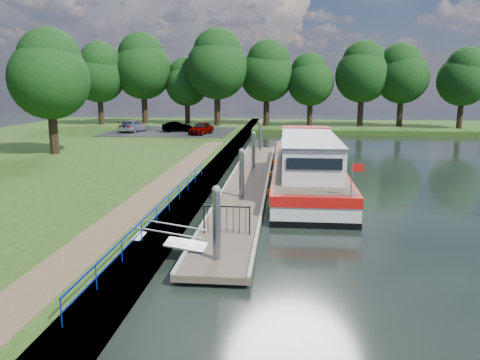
# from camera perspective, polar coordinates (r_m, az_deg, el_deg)

# --- Properties ---
(ground) EXTENTS (160.00, 160.00, 0.00)m
(ground) POSITION_cam_1_polar(r_m,az_deg,el_deg) (16.65, -2.56, -10.26)
(ground) COLOR black
(ground) RESTS_ON ground
(bank_edge) EXTENTS (1.10, 90.00, 0.78)m
(bank_edge) POSITION_cam_1_polar(r_m,az_deg,el_deg) (31.21, -3.36, 0.86)
(bank_edge) COLOR #473D2D
(bank_edge) RESTS_ON ground
(far_bank) EXTENTS (60.00, 18.00, 0.60)m
(far_bank) POSITION_cam_1_polar(r_m,az_deg,el_deg) (68.26, 13.83, 6.33)
(far_bank) COLOR #254413
(far_bank) RESTS_ON ground
(footpath) EXTENTS (1.60, 40.00, 0.05)m
(footpath) POSITION_cam_1_polar(r_m,az_deg,el_deg) (24.81, -10.08, -1.14)
(footpath) COLOR brown
(footpath) RESTS_ON riverbank
(carpark) EXTENTS (14.00, 12.00, 0.06)m
(carpark) POSITION_cam_1_polar(r_m,az_deg,el_deg) (55.17, -8.41, 5.88)
(carpark) COLOR black
(carpark) RESTS_ON riverbank
(blue_fence) EXTENTS (0.04, 18.04, 0.72)m
(blue_fence) POSITION_cam_1_polar(r_m,az_deg,el_deg) (19.58, -9.36, -3.00)
(blue_fence) COLOR #0C2DBF
(blue_fence) RESTS_ON riverbank
(pontoon) EXTENTS (2.50, 30.00, 0.56)m
(pontoon) POSITION_cam_1_polar(r_m,az_deg,el_deg) (29.01, 1.03, -0.35)
(pontoon) COLOR brown
(pontoon) RESTS_ON ground
(mooring_piles) EXTENTS (0.30, 27.30, 3.55)m
(mooring_piles) POSITION_cam_1_polar(r_m,az_deg,el_deg) (28.81, 1.03, 1.78)
(mooring_piles) COLOR gray
(mooring_piles) RESTS_ON ground
(gangway) EXTENTS (2.58, 1.00, 0.92)m
(gangway) POSITION_cam_1_polar(r_m,az_deg,el_deg) (17.24, -8.49, -7.39)
(gangway) COLOR #A5A8AD
(gangway) RESTS_ON ground
(gate_panel) EXTENTS (1.85, 0.05, 1.15)m
(gate_panel) POSITION_cam_1_polar(r_m,az_deg,el_deg) (18.34, -1.63, -4.37)
(gate_panel) COLOR black
(gate_panel) RESTS_ON ground
(barge) EXTENTS (4.36, 21.15, 4.78)m
(barge) POSITION_cam_1_polar(r_m,az_deg,el_deg) (30.63, 8.03, 1.89)
(barge) COLOR black
(barge) RESTS_ON ground
(horizon_trees) EXTENTS (54.38, 10.03, 12.87)m
(horizon_trees) POSITION_cam_1_polar(r_m,az_deg,el_deg) (64.11, 2.15, 13.17)
(horizon_trees) COLOR #332316
(horizon_trees) RESTS_ON ground
(bank_tree_a) EXTENTS (6.12, 6.12, 9.72)m
(bank_tree_a) POSITION_cam_1_polar(r_m,az_deg,el_deg) (39.80, -22.21, 11.96)
(bank_tree_a) COLOR #332316
(bank_tree_a) RESTS_ON riverbank
(car_a) EXTENTS (2.53, 4.13, 1.31)m
(car_a) POSITION_cam_1_polar(r_m,az_deg,el_deg) (51.22, -4.76, 6.30)
(car_a) COLOR #999999
(car_a) RESTS_ON carpark
(car_b) EXTENTS (3.65, 2.23, 1.14)m
(car_b) POSITION_cam_1_polar(r_m,az_deg,el_deg) (54.31, -7.67, 6.45)
(car_b) COLOR #999999
(car_b) RESTS_ON carpark
(car_c) EXTENTS (2.74, 4.80, 1.31)m
(car_c) POSITION_cam_1_polar(r_m,az_deg,el_deg) (55.31, -12.81, 6.45)
(car_c) COLOR #999999
(car_c) RESTS_ON carpark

